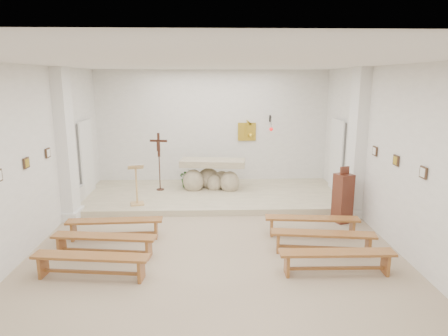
{
  "coord_description": "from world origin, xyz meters",
  "views": [
    {
      "loc": [
        -0.06,
        -7.13,
        3.25
      ],
      "look_at": [
        0.24,
        1.6,
        1.28
      ],
      "focal_mm": 32.0,
      "sensor_mm": 36.0,
      "label": 1
    }
  ],
  "objects_px": {
    "bench_left_front": "(115,224)",
    "bench_right_front": "(312,222)",
    "donation_pedestal": "(343,198)",
    "altar": "(212,177)",
    "bench_left_second": "(104,241)",
    "bench_right_second": "(323,238)",
    "lectern": "(136,184)",
    "bench_left_third": "(91,261)",
    "crucifix_stand": "(159,157)",
    "bench_right_third": "(337,257)"
  },
  "relations": [
    {
      "from": "altar",
      "to": "bench_right_second",
      "type": "distance_m",
      "value": 4.55
    },
    {
      "from": "bench_left_front",
      "to": "bench_right_second",
      "type": "bearing_deg",
      "value": -13.97
    },
    {
      "from": "bench_left_second",
      "to": "bench_right_third",
      "type": "xyz_separation_m",
      "value": [
        4.09,
        -0.84,
        0.0
      ]
    },
    {
      "from": "lectern",
      "to": "altar",
      "type": "bearing_deg",
      "value": 22.25
    },
    {
      "from": "bench_left_second",
      "to": "crucifix_stand",
      "type": "bearing_deg",
      "value": 89.41
    },
    {
      "from": "bench_right_second",
      "to": "bench_right_third",
      "type": "height_order",
      "value": "same"
    },
    {
      "from": "lectern",
      "to": "bench_left_third",
      "type": "xyz_separation_m",
      "value": [
        -0.14,
        -3.49,
        -0.37
      ]
    },
    {
      "from": "crucifix_stand",
      "to": "bench_left_front",
      "type": "distance_m",
      "value": 3.28
    },
    {
      "from": "altar",
      "to": "bench_right_front",
      "type": "height_order",
      "value": "altar"
    },
    {
      "from": "lectern",
      "to": "crucifix_stand",
      "type": "relative_size",
      "value": 0.65
    },
    {
      "from": "bench_right_front",
      "to": "bench_right_second",
      "type": "distance_m",
      "value": 0.84
    },
    {
      "from": "lectern",
      "to": "bench_left_third",
      "type": "distance_m",
      "value": 3.51
    },
    {
      "from": "donation_pedestal",
      "to": "bench_left_third",
      "type": "distance_m",
      "value": 5.6
    },
    {
      "from": "altar",
      "to": "lectern",
      "type": "xyz_separation_m",
      "value": [
        -1.88,
        -1.4,
        0.16
      ]
    },
    {
      "from": "bench_left_second",
      "to": "bench_right_second",
      "type": "bearing_deg",
      "value": 7.22
    },
    {
      "from": "bench_right_front",
      "to": "bench_right_second",
      "type": "height_order",
      "value": "same"
    },
    {
      "from": "bench_right_front",
      "to": "bench_right_third",
      "type": "height_order",
      "value": "same"
    },
    {
      "from": "bench_left_front",
      "to": "bench_right_second",
      "type": "xyz_separation_m",
      "value": [
        4.09,
        -0.84,
        0.0
      ]
    },
    {
      "from": "crucifix_stand",
      "to": "bench_right_front",
      "type": "distance_m",
      "value": 4.8
    },
    {
      "from": "donation_pedestal",
      "to": "bench_right_front",
      "type": "xyz_separation_m",
      "value": [
        -0.91,
        -0.82,
        -0.27
      ]
    },
    {
      "from": "bench_right_third",
      "to": "bench_right_front",
      "type": "bearing_deg",
      "value": 90.73
    },
    {
      "from": "donation_pedestal",
      "to": "bench_right_third",
      "type": "relative_size",
      "value": 0.67
    },
    {
      "from": "donation_pedestal",
      "to": "bench_right_front",
      "type": "relative_size",
      "value": 0.67
    },
    {
      "from": "crucifix_stand",
      "to": "donation_pedestal",
      "type": "xyz_separation_m",
      "value": [
        4.46,
        -2.31,
        -0.51
      ]
    },
    {
      "from": "crucifix_stand",
      "to": "bench_right_second",
      "type": "height_order",
      "value": "crucifix_stand"
    },
    {
      "from": "donation_pedestal",
      "to": "bench_left_front",
      "type": "relative_size",
      "value": 0.67
    },
    {
      "from": "altar",
      "to": "lectern",
      "type": "bearing_deg",
      "value": -136.92
    },
    {
      "from": "altar",
      "to": "bench_left_second",
      "type": "distance_m",
      "value": 4.53
    },
    {
      "from": "crucifix_stand",
      "to": "bench_right_front",
      "type": "relative_size",
      "value": 0.83
    },
    {
      "from": "bench_left_front",
      "to": "altar",
      "type": "bearing_deg",
      "value": 55.4
    },
    {
      "from": "bench_right_second",
      "to": "bench_right_third",
      "type": "relative_size",
      "value": 1.01
    },
    {
      "from": "bench_left_front",
      "to": "bench_left_third",
      "type": "xyz_separation_m",
      "value": [
        -0.0,
        -1.68,
        0.0
      ]
    },
    {
      "from": "bench_right_second",
      "to": "bench_right_third",
      "type": "xyz_separation_m",
      "value": [
        0.0,
        -0.84,
        0.0
      ]
    },
    {
      "from": "crucifix_stand",
      "to": "bench_left_third",
      "type": "distance_m",
      "value": 4.91
    },
    {
      "from": "bench_left_second",
      "to": "bench_right_second",
      "type": "relative_size",
      "value": 1.0
    },
    {
      "from": "altar",
      "to": "lectern",
      "type": "relative_size",
      "value": 1.77
    },
    {
      "from": "bench_left_second",
      "to": "bench_right_second",
      "type": "distance_m",
      "value": 4.09
    },
    {
      "from": "bench_left_front",
      "to": "bench_left_third",
      "type": "distance_m",
      "value": 1.68
    },
    {
      "from": "donation_pedestal",
      "to": "altar",
      "type": "bearing_deg",
      "value": 119.57
    },
    {
      "from": "crucifix_stand",
      "to": "bench_right_second",
      "type": "distance_m",
      "value": 5.39
    },
    {
      "from": "bench_left_front",
      "to": "bench_right_front",
      "type": "height_order",
      "value": "same"
    },
    {
      "from": "bench_left_front",
      "to": "bench_right_third",
      "type": "height_order",
      "value": "same"
    },
    {
      "from": "crucifix_stand",
      "to": "bench_left_third",
      "type": "relative_size",
      "value": 0.83
    },
    {
      "from": "bench_right_second",
      "to": "bench_left_third",
      "type": "distance_m",
      "value": 4.18
    },
    {
      "from": "crucifix_stand",
      "to": "altar",
      "type": "bearing_deg",
      "value": 12.54
    },
    {
      "from": "donation_pedestal",
      "to": "bench_right_third",
      "type": "bearing_deg",
      "value": -131.74
    },
    {
      "from": "bench_left_third",
      "to": "bench_right_third",
      "type": "distance_m",
      "value": 4.09
    },
    {
      "from": "bench_left_third",
      "to": "bench_right_third",
      "type": "xyz_separation_m",
      "value": [
        4.09,
        0.0,
        0.0
      ]
    },
    {
      "from": "bench_right_front",
      "to": "bench_left_second",
      "type": "xyz_separation_m",
      "value": [
        -4.09,
        -0.84,
        0.0
      ]
    },
    {
      "from": "donation_pedestal",
      "to": "bench_left_third",
      "type": "xyz_separation_m",
      "value": [
        -5.0,
        -2.5,
        -0.27
      ]
    }
  ]
}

